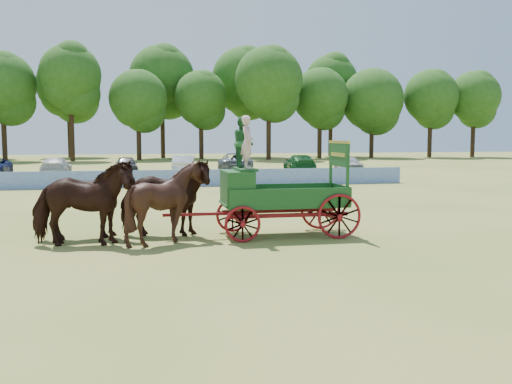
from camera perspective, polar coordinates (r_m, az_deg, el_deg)
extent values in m
plane|color=#A48C4A|center=(18.07, 4.29, -4.41)|extent=(160.00, 160.00, 0.00)
imported|color=black|center=(16.98, -17.07, -1.17)|extent=(2.95, 1.50, 2.42)
imported|color=black|center=(18.06, -16.73, -0.75)|extent=(3.05, 1.77, 2.42)
imported|color=black|center=(16.90, -8.95, -1.00)|extent=(2.50, 2.31, 2.43)
imported|color=black|center=(18.00, -9.10, -0.61)|extent=(3.03, 1.71, 2.42)
cube|color=maroon|center=(17.75, -1.88, -2.61)|extent=(0.12, 2.00, 0.12)
cube|color=maroon|center=(18.48, 7.34, -2.33)|extent=(0.12, 2.00, 0.12)
cube|color=maroon|center=(17.51, 3.27, -2.34)|extent=(3.80, 0.10, 0.12)
cube|color=maroon|center=(18.57, 2.41, -1.87)|extent=(3.80, 0.10, 0.12)
cube|color=maroon|center=(17.61, -4.77, -2.21)|extent=(2.80, 0.09, 0.09)
cube|color=#18481F|center=(18.01, 2.83, -1.22)|extent=(3.80, 1.80, 0.10)
cube|color=#18481F|center=(17.13, 3.56, -0.57)|extent=(3.80, 0.06, 0.55)
cube|color=#18481F|center=(18.82, 2.18, 0.01)|extent=(3.80, 0.06, 0.55)
cube|color=#18481F|center=(18.52, 8.48, -0.15)|extent=(0.06, 1.80, 0.55)
cube|color=#18481F|center=(17.64, -1.89, 0.44)|extent=(0.85, 1.70, 1.05)
cube|color=#18481F|center=(17.64, -1.10, 2.30)|extent=(0.55, 1.50, 0.08)
cube|color=#18481F|center=(17.60, -3.11, -0.23)|extent=(0.10, 1.60, 0.65)
cube|color=#18481F|center=(17.66, -2.53, -1.19)|extent=(0.55, 1.60, 0.06)
cube|color=#18481F|center=(17.69, 9.15, 1.68)|extent=(0.08, 0.08, 1.80)
cube|color=#18481F|center=(19.19, 7.47, 2.02)|extent=(0.08, 0.08, 1.80)
cube|color=#18481F|center=(18.41, 8.30, 3.72)|extent=(0.07, 1.75, 0.75)
cube|color=gold|center=(18.40, 8.32, 4.97)|extent=(0.08, 1.80, 0.09)
cube|color=gold|center=(18.40, 8.18, 3.72)|extent=(0.02, 1.30, 0.12)
torus|color=maroon|center=(16.84, -1.35, -3.24)|extent=(1.09, 0.09, 1.09)
torus|color=maroon|center=(18.69, -2.36, -2.35)|extent=(1.09, 0.09, 1.09)
torus|color=maroon|center=(17.58, 8.34, -2.43)|extent=(1.39, 0.09, 1.39)
torus|color=maroon|center=(19.36, 6.44, -1.65)|extent=(1.39, 0.09, 1.39)
imported|color=beige|center=(17.27, -0.89, 5.01)|extent=(0.38, 0.58, 1.60)
imported|color=#24612C|center=(17.96, -1.30, 5.02)|extent=(0.60, 0.77, 1.59)
cube|color=#1E3AA5|center=(35.43, -5.16, 1.41)|extent=(26.00, 0.08, 1.05)
imported|color=silver|center=(48.13, -19.36, 2.45)|extent=(2.02, 4.82, 1.39)
imported|color=#333338|center=(47.67, -12.83, 2.64)|extent=(1.99, 4.37, 1.46)
imported|color=silver|center=(46.13, -7.23, 2.71)|extent=(2.18, 4.90, 1.56)
imported|color=slate|center=(48.63, -2.15, 2.95)|extent=(3.32, 6.18, 1.65)
imported|color=#144C1E|center=(48.22, 4.38, 2.84)|extent=(2.58, 5.41, 1.52)
imported|color=#B2B2B7|center=(50.19, 9.23, 2.83)|extent=(1.75, 4.16, 1.41)
cylinder|color=#382314|center=(75.38, -23.86, 4.72)|extent=(0.60, 0.60, 4.98)
sphere|color=#1F4D14|center=(75.61, -24.06, 9.78)|extent=(7.93, 7.93, 7.93)
cylinder|color=#382314|center=(73.52, -17.92, 5.18)|extent=(0.60, 0.60, 5.67)
sphere|color=#1F4D14|center=(73.88, -18.11, 11.10)|extent=(7.41, 7.41, 7.41)
cylinder|color=#382314|center=(74.02, -11.63, 4.79)|extent=(0.60, 0.60, 4.23)
sphere|color=#1F4D14|center=(74.16, -11.72, 9.17)|extent=(7.25, 7.25, 7.25)
cylinder|color=#382314|center=(76.17, -5.49, 4.97)|extent=(0.60, 0.60, 4.43)
sphere|color=#1F4D14|center=(76.32, -5.54, 9.44)|extent=(6.99, 6.99, 6.99)
cylinder|color=#382314|center=(73.47, 1.27, 5.39)|extent=(0.60, 0.60, 5.50)
sphere|color=#1F4D14|center=(73.80, 1.28, 11.13)|extent=(8.68, 8.68, 8.68)
cylinder|color=#382314|center=(78.57, 6.37, 5.05)|extent=(0.60, 0.60, 4.59)
sphere|color=#1F4D14|center=(78.75, 6.42, 9.53)|extent=(7.61, 7.61, 7.61)
cylinder|color=#382314|center=(82.02, 11.48, 4.93)|extent=(0.60, 0.60, 4.40)
sphere|color=#1F4D14|center=(82.16, 11.56, 9.04)|extent=(8.69, 8.69, 8.69)
cylinder|color=#382314|center=(84.96, 16.98, 4.91)|extent=(0.60, 0.60, 4.68)
sphere|color=#1F4D14|center=(85.13, 17.10, 9.14)|extent=(7.57, 7.57, 7.57)
cylinder|color=#382314|center=(87.96, 20.85, 4.82)|extent=(0.60, 0.60, 4.71)
sphere|color=#1F4D14|center=(88.13, 21.00, 8.92)|extent=(7.24, 7.24, 7.24)
cylinder|color=#382314|center=(85.86, -18.12, 5.19)|extent=(0.60, 0.60, 5.59)
sphere|color=#1F4D14|center=(86.16, -18.28, 10.18)|extent=(8.86, 8.86, 8.86)
cylinder|color=#382314|center=(80.82, -9.31, 5.52)|extent=(0.60, 0.60, 6.00)
sphere|color=#1F4D14|center=(81.20, -9.40, 11.21)|extent=(9.03, 9.03, 9.03)
cylinder|color=#382314|center=(82.34, -1.21, 5.61)|extent=(0.60, 0.60, 6.02)
sphere|color=#1F4D14|center=(82.72, -1.22, 11.21)|extent=(9.19, 9.19, 9.19)
cylinder|color=#382314|center=(86.23, 7.45, 5.56)|extent=(0.60, 0.60, 6.01)
sphere|color=#1F4D14|center=(86.59, 7.52, 10.91)|extent=(7.87, 7.87, 7.87)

